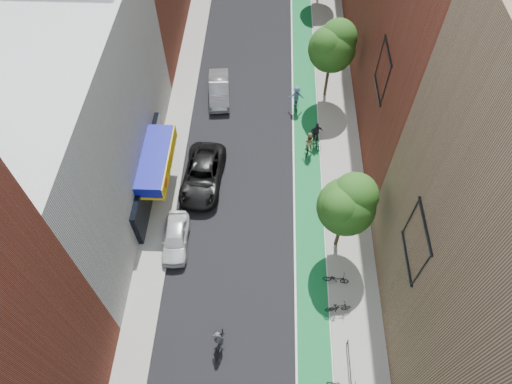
# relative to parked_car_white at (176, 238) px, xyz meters

# --- Properties ---
(bike_lane) EXTENTS (2.00, 68.00, 0.01)m
(bike_lane) POSITION_rel_parked_car_white_xyz_m (8.60, 16.26, -0.66)
(bike_lane) COLOR #126A2C
(bike_lane) RESTS_ON ground
(sidewalk_left) EXTENTS (2.00, 68.00, 0.15)m
(sidewalk_left) POSITION_rel_parked_car_white_xyz_m (-1.40, 16.26, -0.59)
(sidewalk_left) COLOR gray
(sidewalk_left) RESTS_ON ground
(sidewalk_right) EXTENTS (3.00, 68.00, 0.15)m
(sidewalk_right) POSITION_rel_parked_car_white_xyz_m (11.10, 16.26, -0.59)
(sidewalk_right) COLOR gray
(sidewalk_right) RESTS_ON ground
(building_left_white) EXTENTS (8.00, 20.00, 12.00)m
(building_left_white) POSITION_rel_parked_car_white_xyz_m (-6.40, 4.26, 5.34)
(building_left_white) COLOR silver
(building_left_white) RESTS_ON ground
(tree_near) EXTENTS (3.40, 3.36, 6.42)m
(tree_near) POSITION_rel_parked_car_white_xyz_m (10.25, 0.28, 3.99)
(tree_near) COLOR #332619
(tree_near) RESTS_ON ground
(tree_mid) EXTENTS (3.55, 3.53, 6.74)m
(tree_mid) POSITION_rel_parked_car_white_xyz_m (10.25, 14.28, 4.23)
(tree_mid) COLOR #332619
(tree_mid) RESTS_ON ground
(parked_car_white) EXTENTS (1.72, 3.95, 1.32)m
(parked_car_white) POSITION_rel_parked_car_white_xyz_m (0.00, 0.00, 0.00)
(parked_car_white) COLOR silver
(parked_car_white) RESTS_ON ground
(parked_car_black) EXTENTS (2.98, 5.86, 1.58)m
(parked_car_black) POSITION_rel_parked_car_white_xyz_m (1.20, 5.02, 0.13)
(parked_car_black) COLOR black
(parked_car_black) RESTS_ON ground
(parked_car_silver) EXTENTS (2.02, 4.67, 1.50)m
(parked_car_silver) POSITION_rel_parked_car_white_xyz_m (1.60, 13.87, 0.09)
(parked_car_silver) COLOR gray
(parked_car_silver) RESTS_ON ground
(cyclist_lead) EXTENTS (0.87, 1.88, 1.94)m
(cyclist_lead) POSITION_rel_parked_car_white_xyz_m (3.29, -6.47, -0.02)
(cyclist_lead) COLOR black
(cyclist_lead) RESTS_ON ground
(cyclist_lane_near) EXTENTS (0.86, 1.63, 1.95)m
(cyclist_lane_near) POSITION_rel_parked_car_white_xyz_m (8.62, 8.09, 0.17)
(cyclist_lane_near) COLOR black
(cyclist_lane_near) RESTS_ON ground
(cyclist_lane_mid) EXTENTS (1.03, 1.97, 2.00)m
(cyclist_lane_mid) POSITION_rel_parked_car_white_xyz_m (9.23, 9.02, 0.07)
(cyclist_lane_mid) COLOR black
(cyclist_lane_mid) RESTS_ON ground
(cyclist_lane_far) EXTENTS (1.18, 1.57, 2.10)m
(cyclist_lane_far) POSITION_rel_parked_car_white_xyz_m (7.80, 12.80, 0.31)
(cyclist_lane_far) COLOR black
(cyclist_lane_far) RESTS_ON ground
(parked_bike_mid) EXTENTS (1.59, 0.65, 0.93)m
(parked_bike_mid) POSITION_rel_parked_car_white_xyz_m (10.00, -4.21, -0.05)
(parked_bike_mid) COLOR black
(parked_bike_mid) RESTS_ON sidewalk_right
(parked_bike_far) EXTENTS (1.63, 0.72, 0.83)m
(parked_bike_far) POSITION_rel_parked_car_white_xyz_m (10.00, -2.39, -0.10)
(parked_bike_far) COLOR black
(parked_bike_far) RESTS_ON sidewalk_right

